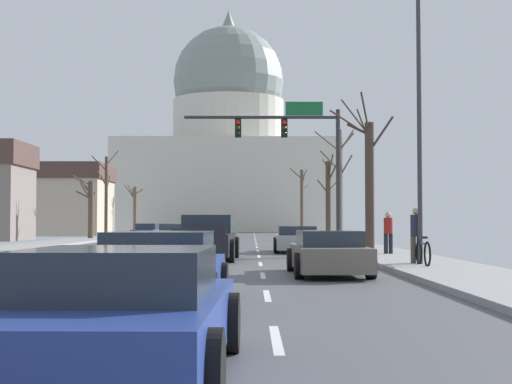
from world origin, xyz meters
The scene contains 23 objects.
ground centered at (0.00, 0.00, 0.02)m, with size 20.00×180.00×0.20m.
signal_gantry centered at (5.46, 15.32, 5.33)m, with size 7.91×0.41×7.31m.
street_lamp_right centered at (7.89, -0.44, 5.35)m, with size 2.53×0.24×8.86m.
capitol_building centered at (0.00, 81.36, 11.01)m, with size 28.92×23.34×30.80m.
sedan_near_00 centered at (5.23, 11.02, 0.56)m, with size 2.13×4.63×1.17m.
pickup_truck_near_01 centered at (1.58, 4.55, 0.72)m, with size 2.32×5.73×1.62m.
sedan_near_02 centered at (5.20, -3.11, 0.56)m, with size 2.00×4.67×1.15m.
sedan_near_03 centered at (1.70, -10.09, 0.57)m, with size 2.16×4.41×1.23m.
sedan_near_04 centered at (2.04, -15.94, 0.54)m, with size 2.10×4.30×1.16m.
sedan_oncoming_00 centered at (-1.55, 23.35, 0.58)m, with size 2.21×4.38×1.21m.
sedan_oncoming_01 centered at (-4.99, 36.26, 0.56)m, with size 2.10×4.37×1.20m.
sedan_oncoming_02 centered at (-5.19, 49.10, 0.54)m, with size 2.04×4.59×1.14m.
flank_building_02 centered at (-15.48, 48.81, 3.41)m, with size 10.21×8.82×6.72m.
bare_tree_00 centered at (8.69, 30.91, 3.11)m, with size 1.64×2.29×5.96m.
bare_tree_02 centered at (8.01, 7.94, 2.99)m, with size 2.62×1.96×6.38m.
bare_tree_03 centered at (-8.62, 53.62, 2.68)m, with size 2.00×1.83×4.98m.
bare_tree_04 centered at (8.19, 19.76, 3.58)m, with size 2.40×1.53×6.43m.
bare_tree_05 centered at (-8.62, 32.58, 2.37)m, with size 1.53×1.75×4.62m.
bare_tree_06 centered at (8.05, 49.77, 3.41)m, with size 1.86×1.67×6.37m.
bare_tree_07 centered at (-8.49, 37.88, 3.62)m, with size 2.23×2.40×6.96m.
pedestrian_00 centered at (8.49, 6.38, 1.03)m, with size 0.35×0.34×1.61m.
pedestrian_01 centered at (8.15, -0.12, 1.06)m, with size 0.35×0.34×1.67m.
bicycle_parked centered at (8.14, -1.06, 0.49)m, with size 0.12×1.77×0.85m.
Camera 1 is at (3.21, -22.70, 1.41)m, focal length 52.92 mm.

